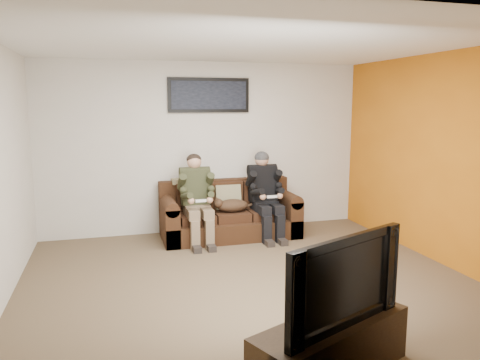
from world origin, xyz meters
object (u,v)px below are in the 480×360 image
object	(u,v)px
person_left	(197,194)
framed_poster	(209,95)
person_right	(265,190)
tv_stand	(331,348)
cat	(231,205)
television	(334,278)
sofa	(229,215)

from	to	relation	value
person_left	framed_poster	world-z (taller)	framed_poster
person_right	framed_poster	distance (m)	1.67
tv_stand	person_right	bearing A→B (deg)	55.24
cat	tv_stand	bearing A→B (deg)	-93.04
person_left	cat	distance (m)	0.55
framed_poster	tv_stand	bearing A→B (deg)	-89.98
person_left	cat	world-z (taller)	person_left
cat	tv_stand	world-z (taller)	cat
person_right	framed_poster	xyz separation A→B (m)	(-0.72, 0.56, 1.40)
tv_stand	television	bearing A→B (deg)	66.45
sofa	television	distance (m)	3.80
person_left	tv_stand	bearing A→B (deg)	-84.96
sofa	framed_poster	xyz separation A→B (m)	(-0.20, 0.39, 1.79)
framed_poster	tv_stand	xyz separation A→B (m)	(0.00, -4.17, -1.89)
sofa	person_right	size ratio (longest dim) A/B	1.59
sofa	person_left	world-z (taller)	person_left
cat	tv_stand	size ratio (longest dim) A/B	0.50
sofa	framed_poster	distance (m)	1.84
sofa	cat	world-z (taller)	sofa
cat	person_right	bearing A→B (deg)	0.37
sofa	tv_stand	distance (m)	3.78
person_left	framed_poster	size ratio (longest dim) A/B	1.01
sofa	cat	bearing A→B (deg)	-92.34
framed_poster	person_left	bearing A→B (deg)	-119.39
sofa	person_right	distance (m)	0.67
sofa	person_left	distance (m)	0.67
tv_stand	television	world-z (taller)	television
sofa	framed_poster	bearing A→B (deg)	116.90
sofa	framed_poster	world-z (taller)	framed_poster
framed_poster	television	bearing A→B (deg)	-89.98
framed_poster	tv_stand	size ratio (longest dim) A/B	0.95
framed_poster	sofa	bearing A→B (deg)	-63.10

